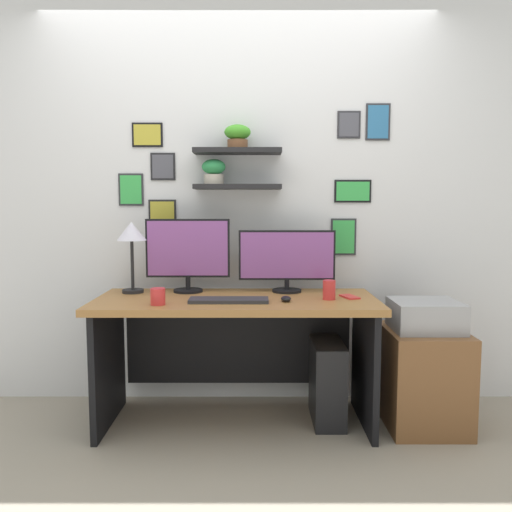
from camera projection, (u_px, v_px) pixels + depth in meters
name	position (u px, v px, depth m)	size (l,w,h in m)	color
ground_plane	(239.00, 423.00, 3.07)	(8.00, 8.00, 0.00)	gray
back_wall_assembly	(241.00, 194.00, 3.37)	(4.40, 0.24, 2.70)	silver
desk	(239.00, 331.00, 3.07)	(1.62, 0.68, 0.75)	#9E6B38
monitor_left	(190.00, 252.00, 3.19)	(0.52, 0.18, 0.45)	black
monitor_right	(289.00, 259.00, 3.19)	(0.59, 0.18, 0.38)	black
keyboard	(231.00, 300.00, 2.88)	(0.44, 0.14, 0.02)	#2D2D33
computer_mouse	(288.00, 299.00, 2.89)	(0.06, 0.09, 0.03)	black
desk_lamp	(134.00, 237.00, 3.15)	(0.18, 0.18, 0.43)	black
cell_phone	(352.00, 297.00, 3.01)	(0.07, 0.14, 0.01)	red
coffee_mug	(160.00, 296.00, 2.80)	(0.08, 0.08, 0.09)	red
water_cup	(332.00, 290.00, 2.95)	(0.07, 0.07, 0.11)	red
drawer_cabinet	(426.00, 378.00, 3.01)	(0.44, 0.50, 0.57)	brown
printer	(428.00, 316.00, 2.97)	(0.38, 0.34, 0.17)	#9E9EA3
computer_tower_right	(330.00, 381.00, 3.08)	(0.18, 0.40, 0.48)	black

